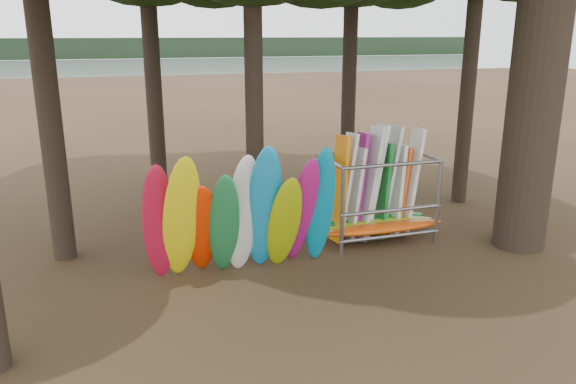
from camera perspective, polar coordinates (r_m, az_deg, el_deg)
name	(u,v)px	position (r m, az deg, el deg)	size (l,w,h in m)	color
ground	(333,269)	(12.46, 4.60, -7.80)	(120.00, 120.00, 0.00)	#47331E
lake	(144,76)	(70.84, -14.44, 11.36)	(160.00, 160.00, 0.00)	gray
far_shore	(126,48)	(120.65, -16.14, 13.86)	(160.00, 4.00, 4.00)	black
kayak_row	(241,218)	(11.59, -4.81, -2.63)	(4.13, 1.82, 3.06)	#B21131
storage_rack	(377,199)	(14.11, 9.00, -0.75)	(3.17, 1.50, 2.87)	gray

